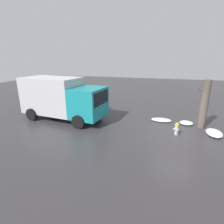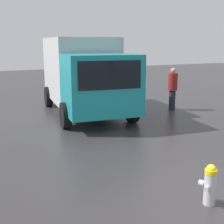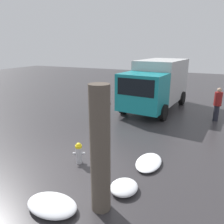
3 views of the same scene
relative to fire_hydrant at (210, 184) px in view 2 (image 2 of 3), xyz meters
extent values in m
plane|color=#333033|center=(0.00, 0.00, -0.39)|extent=(60.00, 60.00, 0.00)
cylinder|color=#B7B7BC|center=(0.00, 0.00, -0.10)|extent=(0.22, 0.22, 0.59)
cylinder|color=yellow|center=(0.00, 0.00, 0.24)|extent=(0.23, 0.23, 0.08)
sphere|color=yellow|center=(0.00, 0.00, 0.28)|extent=(0.18, 0.18, 0.18)
cylinder|color=#B7B7BC|center=(0.14, 0.07, -0.03)|extent=(0.14, 0.15, 0.11)
cylinder|color=#B7B7BC|center=(-0.07, 0.14, -0.03)|extent=(0.13, 0.13, 0.09)
cylinder|color=#B7B7BC|center=(0.07, -0.14, -0.03)|extent=(0.13, 0.13, 0.09)
cube|color=teal|center=(5.86, -0.45, 1.08)|extent=(2.24, 2.66, 2.04)
cube|color=black|center=(4.86, -0.34, 1.48)|extent=(0.26, 2.06, 0.90)
cube|color=#BCBCBC|center=(8.92, -0.79, 1.36)|extent=(4.43, 2.91, 2.62)
cylinder|color=black|center=(5.82, -1.68, 0.06)|extent=(0.93, 0.38, 0.90)
cylinder|color=black|center=(6.09, 0.77, 0.06)|extent=(0.93, 0.38, 0.90)
cylinder|color=black|center=(9.82, -2.12, 0.06)|extent=(0.93, 0.38, 0.90)
cylinder|color=black|center=(10.09, 0.32, 0.06)|extent=(0.93, 0.38, 0.90)
cylinder|color=#23232D|center=(6.93, -4.29, 0.04)|extent=(0.27, 0.27, 0.87)
cylinder|color=maroon|center=(6.93, -4.29, 0.83)|extent=(0.40, 0.40, 0.72)
sphere|color=tan|center=(6.93, -4.29, 1.31)|extent=(0.23, 0.23, 0.23)
camera|label=1|loc=(0.96, 10.36, 4.07)|focal=28.00mm
camera|label=2|loc=(-3.89, 3.83, 2.48)|focal=50.00mm
camera|label=3|loc=(-5.69, -3.87, 3.52)|focal=35.00mm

